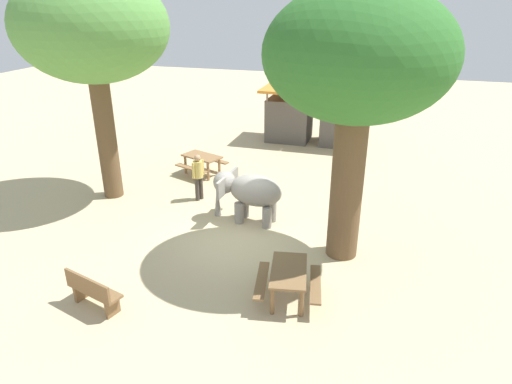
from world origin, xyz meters
The scene contains 10 objects.
ground_plane centered at (0.00, 0.00, 0.00)m, with size 60.00×60.00×0.00m, color tan.
elephant centered at (0.01, 1.10, 0.99)m, with size 2.25×1.51×1.55m.
person_handler centered at (-2.08, 2.13, 0.95)m, with size 0.32×0.47×1.62m.
shade_tree_main centered at (-5.12, 1.61, 5.52)m, with size 4.81×4.41×7.31m.
shade_tree_secondary centered at (3.01, -0.03, 5.08)m, with size 4.44×4.07×6.81m.
wooden_bench centered at (-2.02, -3.99, 0.47)m, with size 1.46×0.77×0.88m.
picnic_table_near centered at (2.06, -2.39, 0.59)m, with size 1.71×1.73×0.78m.
picnic_table_far centered at (-2.90, 4.34, 0.59)m, with size 1.92×1.91×0.78m.
market_stall_orange centered at (-0.69, 9.89, 1.14)m, with size 2.50×2.50×2.52m.
market_stall_white centered at (1.91, 9.89, 1.14)m, with size 2.50×2.50×2.52m.
Camera 1 is at (3.80, -10.84, 6.49)m, focal length 31.54 mm.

